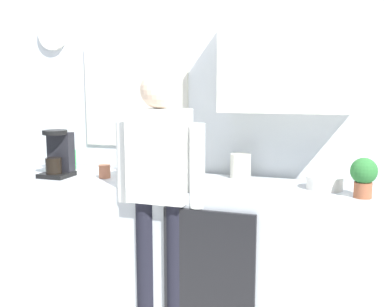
{
  "coord_description": "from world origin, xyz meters",
  "views": [
    {
      "loc": [
        1.03,
        -2.42,
        1.5
      ],
      "look_at": [
        0.12,
        0.25,
        1.08
      ],
      "focal_mm": 41.31,
      "sensor_mm": 36.0,
      "label": 1
    }
  ],
  "objects_px": {
    "dish_soap": "(72,159)",
    "cup_white_mug": "(144,176)",
    "cup_blue_mug": "(191,179)",
    "person_at_sink": "(160,180)",
    "cup_terracotta_mug": "(105,171)",
    "bottle_green_wine": "(52,151)",
    "bottle_dark_sauce": "(124,160)",
    "bottle_olive_oil": "(195,162)",
    "storage_canister": "(240,166)",
    "mixing_bowl": "(325,183)",
    "potted_plant": "(364,175)",
    "coffee_maker": "(58,156)"
  },
  "relations": [
    {
      "from": "cup_blue_mug",
      "to": "coffee_maker",
      "type": "bearing_deg",
      "value": 177.98
    },
    {
      "from": "person_at_sink",
      "to": "cup_blue_mug",
      "type": "bearing_deg",
      "value": 58.8
    },
    {
      "from": "mixing_bowl",
      "to": "bottle_dark_sauce",
      "type": "bearing_deg",
      "value": 175.24
    },
    {
      "from": "bottle_green_wine",
      "to": "storage_canister",
      "type": "relative_size",
      "value": 1.76
    },
    {
      "from": "bottle_green_wine",
      "to": "cup_terracotta_mug",
      "type": "xyz_separation_m",
      "value": [
        0.5,
        -0.11,
        -0.1
      ]
    },
    {
      "from": "bottle_dark_sauce",
      "to": "dish_soap",
      "type": "xyz_separation_m",
      "value": [
        -0.43,
        -0.03,
        -0.01
      ]
    },
    {
      "from": "cup_blue_mug",
      "to": "dish_soap",
      "type": "bearing_deg",
      "value": 163.93
    },
    {
      "from": "bottle_olive_oil",
      "to": "person_at_sink",
      "type": "bearing_deg",
      "value": -104.68
    },
    {
      "from": "bottle_dark_sauce",
      "to": "cup_blue_mug",
      "type": "distance_m",
      "value": 0.73
    },
    {
      "from": "cup_blue_mug",
      "to": "cup_white_mug",
      "type": "xyz_separation_m",
      "value": [
        -0.34,
        0.03,
        -0.0
      ]
    },
    {
      "from": "coffee_maker",
      "to": "bottle_green_wine",
      "type": "height_order",
      "value": "coffee_maker"
    },
    {
      "from": "cup_blue_mug",
      "to": "dish_soap",
      "type": "relative_size",
      "value": 0.56
    },
    {
      "from": "bottle_green_wine",
      "to": "bottle_dark_sauce",
      "type": "height_order",
      "value": "bottle_green_wine"
    },
    {
      "from": "dish_soap",
      "to": "coffee_maker",
      "type": "bearing_deg",
      "value": -75.8
    },
    {
      "from": "cup_blue_mug",
      "to": "bottle_dark_sauce",
      "type": "bearing_deg",
      "value": 152.46
    },
    {
      "from": "cup_terracotta_mug",
      "to": "mixing_bowl",
      "type": "xyz_separation_m",
      "value": [
        1.46,
        0.13,
        -0.01
      ]
    },
    {
      "from": "cup_white_mug",
      "to": "potted_plant",
      "type": "xyz_separation_m",
      "value": [
        1.35,
        0.03,
        0.08
      ]
    },
    {
      "from": "storage_canister",
      "to": "cup_white_mug",
      "type": "bearing_deg",
      "value": -148.12
    },
    {
      "from": "potted_plant",
      "to": "person_at_sink",
      "type": "xyz_separation_m",
      "value": [
        -1.16,
        -0.21,
        -0.07
      ]
    },
    {
      "from": "dish_soap",
      "to": "cup_white_mug",
      "type": "bearing_deg",
      "value": -20.96
    },
    {
      "from": "coffee_maker",
      "to": "person_at_sink",
      "type": "bearing_deg",
      "value": -12.38
    },
    {
      "from": "cup_white_mug",
      "to": "person_at_sink",
      "type": "relative_size",
      "value": 0.06
    },
    {
      "from": "bottle_dark_sauce",
      "to": "cup_white_mug",
      "type": "height_order",
      "value": "bottle_dark_sauce"
    },
    {
      "from": "bottle_olive_oil",
      "to": "bottle_green_wine",
      "type": "bearing_deg",
      "value": -178.51
    },
    {
      "from": "cup_blue_mug",
      "to": "cup_terracotta_mug",
      "type": "distance_m",
      "value": 0.67
    },
    {
      "from": "coffee_maker",
      "to": "bottle_dark_sauce",
      "type": "height_order",
      "value": "coffee_maker"
    },
    {
      "from": "bottle_olive_oil",
      "to": "storage_canister",
      "type": "distance_m",
      "value": 0.33
    },
    {
      "from": "bottle_olive_oil",
      "to": "coffee_maker",
      "type": "bearing_deg",
      "value": -168.88
    },
    {
      "from": "mixing_bowl",
      "to": "dish_soap",
      "type": "relative_size",
      "value": 1.22
    },
    {
      "from": "bottle_green_wine",
      "to": "potted_plant",
      "type": "height_order",
      "value": "bottle_green_wine"
    },
    {
      "from": "cup_blue_mug",
      "to": "mixing_bowl",
      "type": "xyz_separation_m",
      "value": [
        0.8,
        0.22,
        -0.01
      ]
    },
    {
      "from": "cup_blue_mug",
      "to": "mixing_bowl",
      "type": "bearing_deg",
      "value": 15.14
    },
    {
      "from": "bottle_olive_oil",
      "to": "mixing_bowl",
      "type": "xyz_separation_m",
      "value": [
        0.85,
        -0.01,
        -0.08
      ]
    },
    {
      "from": "cup_white_mug",
      "to": "person_at_sink",
      "type": "height_order",
      "value": "person_at_sink"
    },
    {
      "from": "cup_blue_mug",
      "to": "person_at_sink",
      "type": "bearing_deg",
      "value": -134.64
    },
    {
      "from": "bottle_green_wine",
      "to": "bottle_dark_sauce",
      "type": "xyz_separation_m",
      "value": [
        0.52,
        0.14,
        -0.06
      ]
    },
    {
      "from": "cup_terracotta_mug",
      "to": "mixing_bowl",
      "type": "distance_m",
      "value": 1.47
    },
    {
      "from": "potted_plant",
      "to": "storage_canister",
      "type": "distance_m",
      "value": 0.85
    },
    {
      "from": "person_at_sink",
      "to": "cup_white_mug",
      "type": "bearing_deg",
      "value": 149.97
    },
    {
      "from": "mixing_bowl",
      "to": "storage_canister",
      "type": "bearing_deg",
      "value": 163.56
    },
    {
      "from": "dish_soap",
      "to": "storage_canister",
      "type": "distance_m",
      "value": 1.3
    },
    {
      "from": "cup_terracotta_mug",
      "to": "dish_soap",
      "type": "distance_m",
      "value": 0.47
    },
    {
      "from": "bottle_dark_sauce",
      "to": "dish_soap",
      "type": "bearing_deg",
      "value": -176.46
    },
    {
      "from": "bottle_green_wine",
      "to": "person_at_sink",
      "type": "height_order",
      "value": "person_at_sink"
    },
    {
      "from": "cup_white_mug",
      "to": "cup_terracotta_mug",
      "type": "distance_m",
      "value": 0.33
    },
    {
      "from": "cup_terracotta_mug",
      "to": "dish_soap",
      "type": "xyz_separation_m",
      "value": [
        -0.41,
        0.22,
        0.03
      ]
    },
    {
      "from": "cup_blue_mug",
      "to": "storage_canister",
      "type": "distance_m",
      "value": 0.45
    },
    {
      "from": "dish_soap",
      "to": "storage_canister",
      "type": "xyz_separation_m",
      "value": [
        1.3,
        0.07,
        0.01
      ]
    },
    {
      "from": "storage_canister",
      "to": "dish_soap",
      "type": "bearing_deg",
      "value": -176.75
    },
    {
      "from": "person_at_sink",
      "to": "coffee_maker",
      "type": "bearing_deg",
      "value": -178.95
    }
  ]
}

